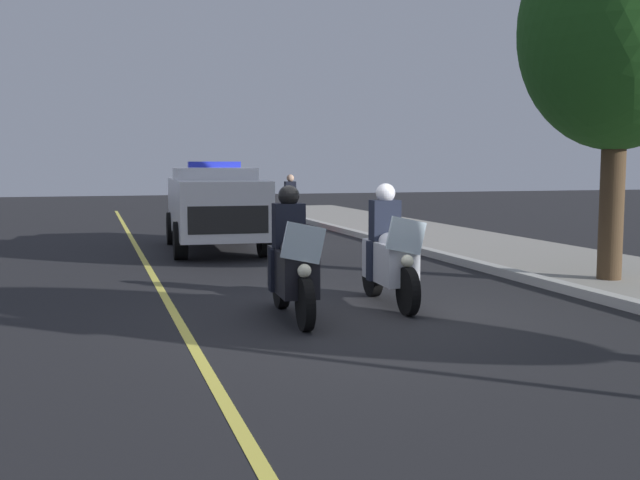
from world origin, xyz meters
name	(u,v)px	position (x,y,z in m)	size (l,w,h in m)	color
ground_plane	(347,318)	(0.00, 0.00, 0.00)	(80.00, 80.00, 0.00)	black
curb_strip	(600,297)	(0.00, 3.88, 0.07)	(48.00, 0.24, 0.15)	#B7B5AD
lane_stripe_center	(183,328)	(0.00, -2.12, 0.00)	(48.00, 0.12, 0.01)	#E0D14C
police_motorcycle_lead_left	(292,265)	(-0.19, -0.69, 0.70)	(2.14, 0.60, 1.72)	black
police_motorcycle_lead_right	(389,256)	(-0.67, 0.85, 0.70)	(2.14, 0.60, 1.72)	black
police_suv	(215,204)	(-8.18, -0.40, 1.07)	(5.00, 2.28, 2.05)	silver
cyclist_background	(290,203)	(-12.46, 2.53, 0.84)	(1.76, 0.33, 1.69)	black
tree_mid_block	(619,31)	(-1.25, 5.02, 4.11)	(3.18, 3.18, 5.97)	#42301E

